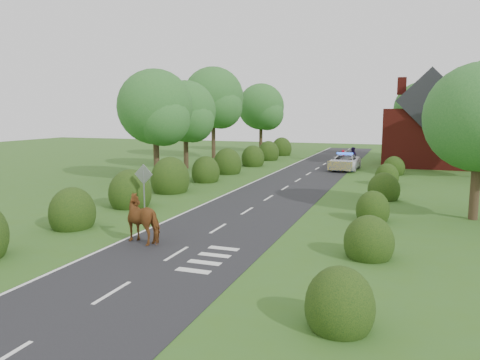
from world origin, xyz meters
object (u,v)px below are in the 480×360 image
at_px(road_sign, 144,181).
at_px(cow, 146,222).
at_px(police_van, 345,162).
at_px(pedestrian_red, 343,158).
at_px(pedestrian_purple, 353,156).

distance_m(road_sign, cow, 5.85).
xyz_separation_m(road_sign, police_van, (7.50, 21.85, -0.94)).
bearing_deg(pedestrian_red, cow, 42.03).
height_order(cow, pedestrian_red, pedestrian_red).
relative_size(road_sign, pedestrian_purple, 1.42).
xyz_separation_m(road_sign, pedestrian_red, (6.99, 24.23, -0.84)).
bearing_deg(cow, road_sign, -135.73).
distance_m(road_sign, pedestrian_purple, 27.14).
relative_size(police_van, pedestrian_red, 3.23).
height_order(road_sign, cow, road_sign).
bearing_deg(pedestrian_red, pedestrian_purple, -153.03).
xyz_separation_m(road_sign, pedestrian_purple, (7.73, 26.00, -0.76)).
bearing_deg(road_sign, cow, -58.09).
xyz_separation_m(cow, pedestrian_red, (3.93, 29.14, 0.01)).
height_order(police_van, pedestrian_red, pedestrian_red).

